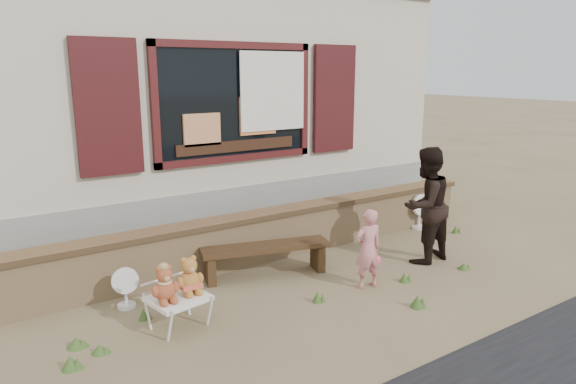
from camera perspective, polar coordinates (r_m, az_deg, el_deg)
ground at (r=6.35m, az=3.05°, el=-9.86°), size 80.00×80.00×0.00m
shopfront at (r=9.82m, az=-12.91°, el=10.09°), size 8.04×5.13×4.00m
brick_wall at (r=7.01m, az=-1.82°, el=-4.62°), size 7.10×0.36×0.67m
bench at (r=6.40m, az=-2.50°, el=-6.81°), size 1.62×0.75×0.41m
folding_chair at (r=5.29m, az=-12.12°, el=-11.58°), size 0.62×0.57×0.33m
teddy_bear_left at (r=5.14m, az=-13.57°, el=-9.78°), size 0.31×0.28×0.37m
teddy_bear_right at (r=5.27m, az=-10.94°, el=-8.94°), size 0.33×0.30×0.39m
child at (r=6.09m, az=8.86°, el=-6.24°), size 0.38×0.28×0.96m
adult at (r=6.99m, az=15.04°, el=-1.43°), size 0.79×0.64×1.55m
fan_left at (r=5.87m, az=-17.62°, el=-10.05°), size 0.30×0.20×0.46m
fan_right at (r=8.56m, az=14.40°, el=-2.06°), size 0.36×0.24×0.58m
grass_tufts at (r=5.83m, az=1.56°, el=-11.43°), size 5.98×1.70×0.16m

